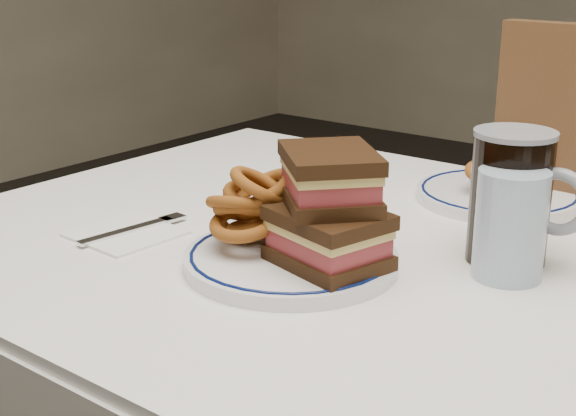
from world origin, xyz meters
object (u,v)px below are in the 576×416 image
Objects in this scene: reuben_sandwich at (329,208)px; far_plate at (498,194)px; beer_mug at (513,196)px; main_plate at (291,259)px.

far_plate is at bearing 84.65° from reuben_sandwich.
beer_mug is (0.15, 0.17, 0.00)m from reuben_sandwich.
far_plate is (0.04, 0.39, -0.07)m from reuben_sandwich.
main_plate is 1.56× the size of reuben_sandwich.
beer_mug is 0.26m from far_plate.
reuben_sandwich is at bearing 7.44° from main_plate.
reuben_sandwich is 1.02× the size of beer_mug.
beer_mug is (0.20, 0.17, 0.07)m from main_plate.
reuben_sandwich is 0.68× the size of far_plate.
main_plate is 0.40m from far_plate.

